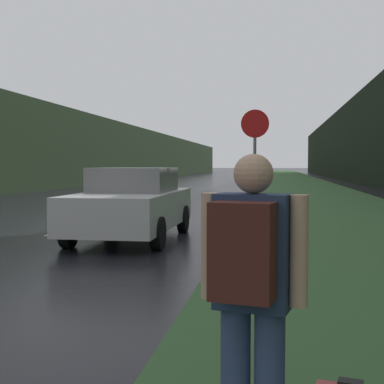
{
  "coord_description": "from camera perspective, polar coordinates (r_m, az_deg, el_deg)",
  "views": [
    {
      "loc": [
        5.11,
        -0.71,
        1.6
      ],
      "look_at": [
        2.79,
        14.09,
        0.84
      ],
      "focal_mm": 50.0,
      "sensor_mm": 36.0,
      "label": 1
    }
  ],
  "objects": [
    {
      "name": "lane_stripe_e",
      "position": [
        27.35,
        -1.87,
        -0.45
      ],
      "size": [
        0.12,
        3.0,
        0.01
      ],
      "primitive_type": "cube",
      "color": "silver",
      "rests_on": "ground_plane"
    },
    {
      "name": "hitchhiker_with_backpack",
      "position": [
        2.84,
        6.3,
        -10.26
      ],
      "size": [
        0.56,
        0.46,
        1.66
      ],
      "rotation": [
        0.0,
        0.0,
        -0.22
      ],
      "color": "navy",
      "rests_on": "ground_plane"
    },
    {
      "name": "treeline_near_side",
      "position": [
        51.39,
        17.95,
        5.38
      ],
      "size": [
        2.0,
        140.0,
        7.92
      ],
      "primitive_type": "cube",
      "color": "black",
      "rests_on": "ground_plane"
    },
    {
      "name": "lane_stripe_d",
      "position": [
        20.53,
        -5.53,
        -1.58
      ],
      "size": [
        0.12,
        3.0,
        0.01
      ],
      "primitive_type": "cube",
      "color": "silver",
      "rests_on": "ground_plane"
    },
    {
      "name": "car_passing_near",
      "position": [
        11.59,
        -6.4,
        -1.23
      ],
      "size": [
        1.96,
        4.45,
        1.54
      ],
      "rotation": [
        0.0,
        0.0,
        3.14
      ],
      "color": "#BCBCBC",
      "rests_on": "ground_plane"
    },
    {
      "name": "lane_stripe_c",
      "position": [
        13.89,
        -12.76,
        -3.77
      ],
      "size": [
        0.12,
        3.0,
        0.01
      ],
      "primitive_type": "cube",
      "color": "silver",
      "rests_on": "ground_plane"
    },
    {
      "name": "stop_sign",
      "position": [
        12.12,
        6.71,
        3.39
      ],
      "size": [
        0.63,
        0.07,
        2.84
      ],
      "color": "slate",
      "rests_on": "ground_plane"
    },
    {
      "name": "treeline_far_side",
      "position": [
        52.96,
        -7.81,
        4.16
      ],
      "size": [
        2.0,
        140.0,
        5.6
      ],
      "primitive_type": "cube",
      "color": "black",
      "rests_on": "ground_plane"
    },
    {
      "name": "grass_verge",
      "position": [
        40.79,
        11.72,
        0.6
      ],
      "size": [
        6.0,
        240.0,
        0.02
      ],
      "primitive_type": "cube",
      "color": "#33562D",
      "rests_on": "ground_plane"
    }
  ]
}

